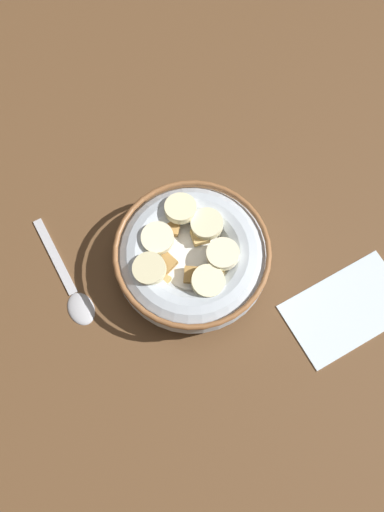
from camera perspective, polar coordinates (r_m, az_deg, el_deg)
name	(u,v)px	position (r cm, az deg, el deg)	size (l,w,h in cm)	color
ground_plane	(192,268)	(61.02, 0.00, -1.28)	(135.43, 135.43, 2.00)	brown
cereal_bowl	(192,257)	(57.58, -0.04, -0.10)	(16.96, 16.96, 5.62)	#B2BCC6
spoon	(73,292)	(60.23, -12.77, -3.86)	(7.53, 13.74, 0.80)	#B7B7BC
folded_napkin	(348,308)	(60.94, 16.49, -5.45)	(13.55, 8.13, 0.30)	silver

